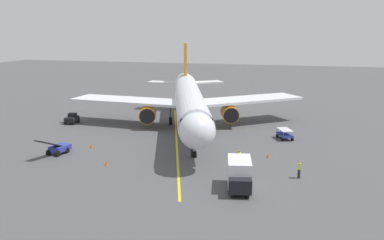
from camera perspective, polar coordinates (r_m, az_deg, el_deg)
ground_plane at (r=62.22m, az=1.62°, el=-0.70°), size 220.00×220.00×0.00m
apron_lead_in_line at (r=54.27m, az=-2.08°, el=-2.61°), size 12.63×38.10×0.01m
airplane at (r=59.34m, az=-0.39°, el=2.62°), size 33.09×39.31×11.50m
ground_crew_marshaller at (r=41.45m, az=14.12°, el=-6.38°), size 0.28×0.42×1.71m
ground_crew_wing_walker at (r=43.82m, az=6.34°, el=-5.07°), size 0.41×0.47×1.71m
ground_crew_loader at (r=46.92m, az=-0.02°, el=-3.84°), size 0.47×0.39×1.71m
box_truck_near_nose at (r=37.56m, az=6.36°, el=-7.22°), size 2.79×4.89×2.62m
tug_portside at (r=65.76m, az=-15.73°, el=0.17°), size 1.82×2.48×1.50m
baggage_cart_starboard_side at (r=55.55m, az=12.28°, el=-1.84°), size 2.35×2.94×1.27m
belt_loader_rear_apron at (r=50.16m, az=-17.43°, el=-3.56°), size 1.85×4.70×2.32m
safety_cone_nose_left at (r=47.46m, az=10.14°, el=-4.62°), size 0.32×0.32×0.55m
safety_cone_nose_right at (r=51.76m, az=-13.27°, el=-3.35°), size 0.32×0.32×0.55m
safety_cone_wing_port at (r=44.97m, az=-11.35°, el=-5.61°), size 0.32×0.32×0.55m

